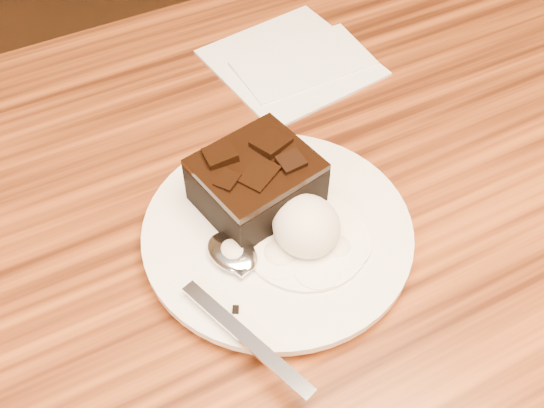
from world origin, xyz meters
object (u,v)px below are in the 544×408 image
plate (277,235)px  napkin (291,62)px  spoon (232,254)px  brownie (256,185)px  ice_cream_scoop (306,226)px

plate → napkin: plate is taller
spoon → napkin: size_ratio=1.20×
plate → brownie: size_ratio=2.46×
plate → spoon: spoon is taller
spoon → napkin: spoon is taller
plate → napkin: 0.25m
plate → spoon: (-0.05, -0.01, 0.01)m
spoon → napkin: (0.18, 0.22, -0.02)m
brownie → spoon: bearing=-135.0°
plate → brownie: 0.05m
plate → ice_cream_scoop: 0.04m
ice_cream_scoop → brownie: bearing=106.4°
plate → napkin: bearing=58.4°
brownie → ice_cream_scoop: bearing=-73.6°
napkin → brownie: bearing=-126.8°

